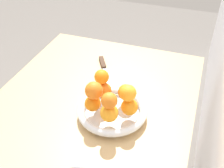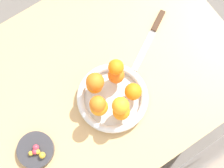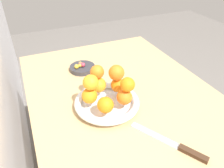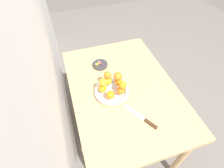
{
  "view_description": "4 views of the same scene",
  "coord_description": "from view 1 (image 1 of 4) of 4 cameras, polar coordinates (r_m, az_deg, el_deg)",
  "views": [
    {
      "loc": [
        0.66,
        0.34,
        1.44
      ],
      "look_at": [
        -0.05,
        0.09,
        0.87
      ],
      "focal_mm": 45.0,
      "sensor_mm": 36.0,
      "label": 1
    },
    {
      "loc": [
        0.13,
        0.34,
        1.91
      ],
      "look_at": [
        -0.05,
        0.07,
        0.8
      ],
      "focal_mm": 55.0,
      "sensor_mm": 36.0,
      "label": 2
    },
    {
      "loc": [
        -0.64,
        0.34,
        1.29
      ],
      "look_at": [
        -0.06,
        0.09,
        0.86
      ],
      "focal_mm": 35.0,
      "sensor_mm": 36.0,
      "label": 3
    },
    {
      "loc": [
        -0.78,
        0.34,
        1.72
      ],
      "look_at": [
        -0.01,
        0.09,
        0.81
      ],
      "focal_mm": 28.0,
      "sensor_mm": 36.0,
      "label": 4
    }
  ],
  "objects": [
    {
      "name": "knife",
      "position": [
        1.23,
        -1.47,
        2.82
      ],
      "size": [
        0.24,
        0.15,
        0.01
      ],
      "color": "#3F2819",
      "rests_on": "dining_table"
    },
    {
      "name": "fruit_bowl",
      "position": [
        1.0,
        0.05,
        -5.57
      ],
      "size": [
        0.25,
        0.25,
        0.04
      ],
      "color": "silver",
      "rests_on": "dining_table"
    },
    {
      "name": "orange_5",
      "position": [
        0.91,
        3.26,
        -1.85
      ],
      "size": [
        0.06,
        0.06,
        0.06
      ],
      "primitive_type": "sphere",
      "color": "orange",
      "rests_on": "orange_3"
    },
    {
      "name": "orange_0",
      "position": [
        1.02,
        -1.69,
        -1.28
      ],
      "size": [
        0.06,
        0.06,
        0.06
      ],
      "primitive_type": "sphere",
      "color": "orange",
      "rests_on": "fruit_bowl"
    },
    {
      "name": "orange_1",
      "position": [
        0.96,
        -3.93,
        -3.95
      ],
      "size": [
        0.06,
        0.06,
        0.06
      ],
      "primitive_type": "sphere",
      "color": "orange",
      "rests_on": "fruit_bowl"
    },
    {
      "name": "orange_6",
      "position": [
        0.88,
        -0.57,
        -3.38
      ],
      "size": [
        0.05,
        0.05,
        0.05
      ],
      "primitive_type": "sphere",
      "color": "orange",
      "rests_on": "orange_2"
    },
    {
      "name": "orange_4",
      "position": [
        1.01,
        2.84,
        -1.69
      ],
      "size": [
        0.06,
        0.06,
        0.06
      ],
      "primitive_type": "sphere",
      "color": "orange",
      "rests_on": "fruit_bowl"
    },
    {
      "name": "orange_3",
      "position": [
        0.95,
        3.55,
        -4.67
      ],
      "size": [
        0.06,
        0.06,
        0.06
      ],
      "primitive_type": "sphere",
      "color": "orange",
      "rests_on": "fruit_bowl"
    },
    {
      "name": "dining_table",
      "position": [
        1.08,
        -5.46,
        -9.75
      ],
      "size": [
        1.1,
        0.76,
        0.74
      ],
      "color": "tan",
      "rests_on": "ground_plane"
    },
    {
      "name": "orange_8",
      "position": [
        0.99,
        -2.11,
        1.46
      ],
      "size": [
        0.05,
        0.05,
        0.05
      ],
      "primitive_type": "sphere",
      "color": "orange",
      "rests_on": "orange_0"
    },
    {
      "name": "orange_2",
      "position": [
        0.92,
        -0.56,
        -5.91
      ],
      "size": [
        0.06,
        0.06,
        0.06
      ],
      "primitive_type": "sphere",
      "color": "orange",
      "rests_on": "fruit_bowl"
    },
    {
      "name": "orange_7",
      "position": [
        0.93,
        -3.59,
        -1.16
      ],
      "size": [
        0.06,
        0.06,
        0.06
      ],
      "primitive_type": "sphere",
      "color": "orange",
      "rests_on": "orange_1"
    }
  ]
}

